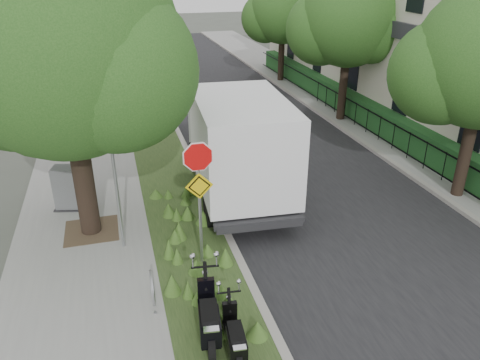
% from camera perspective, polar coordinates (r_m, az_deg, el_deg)
% --- Properties ---
extents(ground, '(120.00, 120.00, 0.00)m').
position_cam_1_polar(ground, '(11.46, 2.99, -10.91)').
color(ground, '#4C5147').
rests_on(ground, ground).
extents(sidewalk_near, '(3.50, 60.00, 0.12)m').
position_cam_1_polar(sidewalk_near, '(19.94, -18.18, 4.33)').
color(sidewalk_near, gray).
rests_on(sidewalk_near, ground).
extents(verge, '(2.00, 60.00, 0.12)m').
position_cam_1_polar(verge, '(19.96, -10.30, 5.24)').
color(verge, '#263F1B').
rests_on(verge, ground).
extents(kerb_near, '(0.20, 60.00, 0.13)m').
position_cam_1_polar(kerb_near, '(20.06, -7.46, 5.55)').
color(kerb_near, '#9E9991').
rests_on(kerb_near, ground).
extents(road, '(7.00, 60.00, 0.01)m').
position_cam_1_polar(road, '(20.82, 2.16, 6.31)').
color(road, black).
rests_on(road, ground).
extents(kerb_far, '(0.20, 60.00, 0.13)m').
position_cam_1_polar(kerb_far, '(22.07, 10.92, 7.15)').
color(kerb_far, '#9E9991').
rests_on(kerb_far, ground).
extents(footpath_far, '(3.20, 60.00, 0.12)m').
position_cam_1_polar(footpath_far, '(22.86, 14.78, 7.38)').
color(footpath_far, gray).
rests_on(footpath_far, ground).
extents(street_tree_main, '(6.21, 5.54, 7.66)m').
position_cam_1_polar(street_tree_main, '(11.81, -21.05, 14.12)').
color(street_tree_main, black).
rests_on(street_tree_main, ground).
extents(bare_post, '(0.08, 0.08, 4.00)m').
position_cam_1_polar(bare_post, '(11.52, -15.00, 0.59)').
color(bare_post, '#A5A8AD').
rests_on(bare_post, ground).
extents(bike_hoop, '(0.06, 0.78, 0.77)m').
position_cam_1_polar(bike_hoop, '(10.27, -10.64, -12.81)').
color(bike_hoop, '#A5A8AD').
rests_on(bike_hoop, ground).
extents(sign_assembly, '(0.94, 0.08, 3.22)m').
position_cam_1_polar(sign_assembly, '(10.45, -5.04, 0.07)').
color(sign_assembly, '#A5A8AD').
rests_on(sign_assembly, ground).
extents(fence_far, '(0.04, 24.00, 1.00)m').
position_cam_1_polar(fence_far, '(22.21, 12.69, 8.74)').
color(fence_far, black).
rests_on(fence_far, ground).
extents(hedge_far, '(1.00, 24.00, 1.10)m').
position_cam_1_polar(hedge_far, '(22.55, 14.28, 8.82)').
color(hedge_far, '#1B4D23').
rests_on(hedge_far, footpath_far).
extents(terrace_houses, '(7.40, 26.40, 8.20)m').
position_cam_1_polar(terrace_houses, '(23.87, 23.11, 17.11)').
color(terrace_houses, beige).
rests_on(terrace_houses, ground).
extents(far_tree_b, '(4.83, 4.31, 6.56)m').
position_cam_1_polar(far_tree_b, '(21.41, 12.95, 18.26)').
color(far_tree_b, black).
rests_on(far_tree_b, ground).
extents(far_tree_c, '(4.37, 3.89, 5.93)m').
position_cam_1_polar(far_tree_c, '(28.73, 5.10, 19.56)').
color(far_tree_c, black).
rests_on(far_tree_c, ground).
extents(scooter_near, '(0.41, 1.54, 0.73)m').
position_cam_1_polar(scooter_near, '(9.00, -0.63, -19.03)').
color(scooter_near, black).
rests_on(scooter_near, ground).
extents(scooter_far, '(0.54, 1.87, 0.89)m').
position_cam_1_polar(scooter_far, '(9.25, -3.78, -16.97)').
color(scooter_far, black).
rests_on(scooter_far, ground).
extents(box_truck, '(2.83, 6.30, 2.78)m').
position_cam_1_polar(box_truck, '(14.10, -0.30, 4.72)').
color(box_truck, '#262628').
rests_on(box_truck, ground).
extents(utility_cabinet, '(1.09, 0.85, 1.28)m').
position_cam_1_polar(utility_cabinet, '(14.47, -19.98, -0.96)').
color(utility_cabinet, '#262628').
rests_on(utility_cabinet, ground).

